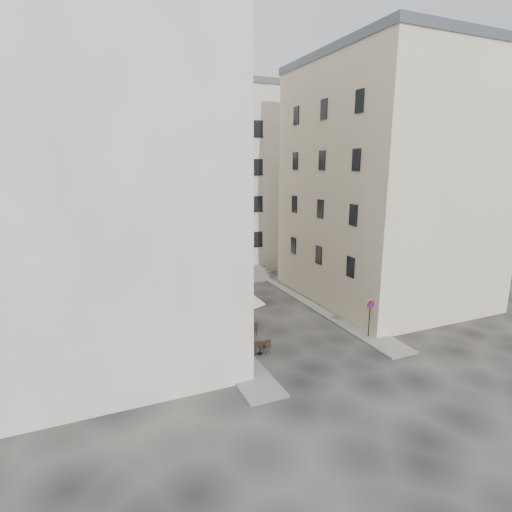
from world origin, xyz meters
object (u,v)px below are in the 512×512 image
bistro_table_b (247,330)px  pedestrian (231,314)px  bistro_table_a (260,347)px  no_parking_sign (370,311)px

bistro_table_b → pedestrian: size_ratio=0.69×
bistro_table_a → bistro_table_b: 2.54m
bistro_table_a → bistro_table_b: bistro_table_b is taller
no_parking_sign → pedestrian: size_ratio=1.35×
no_parking_sign → bistro_table_b: 7.80m
bistro_table_b → pedestrian: (-0.39, 1.85, 0.47)m
no_parking_sign → bistro_table_b: bearing=159.6°
bistro_table_a → bistro_table_b: (0.22, 2.53, 0.03)m
bistro_table_a → pedestrian: pedestrian is taller
bistro_table_a → pedestrian: 4.41m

